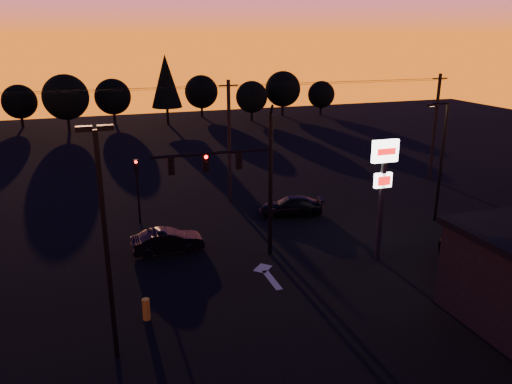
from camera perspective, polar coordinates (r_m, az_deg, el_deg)
ground at (r=25.09m, az=1.55°, el=-11.19°), size 120.00×120.00×0.00m
lane_arrow at (r=26.62m, az=1.31°, el=-9.37°), size 1.20×3.10×0.01m
traffic_signal_mast at (r=26.71m, az=-1.53°, el=2.09°), size 6.79×0.52×8.58m
secondary_signal at (r=33.48m, az=-13.42°, el=1.14°), size 0.30×0.31×4.35m
parking_lot_light at (r=18.86m, az=-16.89°, el=-4.38°), size 1.25×0.30×9.14m
pylon_sign at (r=27.49m, az=14.35°, el=1.94°), size 1.50×0.28×6.80m
streetlight at (r=34.74m, az=20.35°, el=3.77°), size 1.55×0.35×8.00m
utility_pole_1 at (r=36.70m, az=-3.07°, el=5.82°), size 1.40×0.26×9.00m
utility_pole_2 at (r=44.95m, az=19.76°, el=7.01°), size 1.40×0.26×9.00m
power_wires at (r=36.10m, az=-3.18°, el=12.01°), size 36.00×1.22×0.07m
bollard at (r=23.10m, az=-12.43°, el=-12.95°), size 0.34×0.34×1.01m
tree_1 at (r=74.55m, az=-25.42°, el=9.30°), size 4.54×4.54×5.71m
tree_2 at (r=69.06m, az=-20.93°, el=10.09°), size 5.77×5.78×7.26m
tree_3 at (r=73.16m, az=-16.05°, el=10.42°), size 4.95×4.95×6.22m
tree_4 at (r=70.67m, az=-10.26°, el=12.37°), size 4.18×4.18×9.50m
tree_5 at (r=76.89m, az=-6.27°, el=11.31°), size 4.95×4.95×6.22m
tree_6 at (r=72.77m, az=-0.50°, el=10.81°), size 4.54×4.54×5.71m
tree_7 at (r=77.55m, az=3.09°, el=11.67°), size 5.36×5.36×6.74m
tree_8 at (r=79.17m, az=7.46°, el=10.99°), size 4.12×4.12×5.19m
car_mid at (r=29.39m, az=-10.07°, el=-5.51°), size 4.14×1.52×1.35m
car_right at (r=34.81m, az=4.02°, el=-1.62°), size 4.74×2.89×1.28m
suv_parked at (r=28.87m, az=24.39°, el=-7.15°), size 3.81×5.97×1.53m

